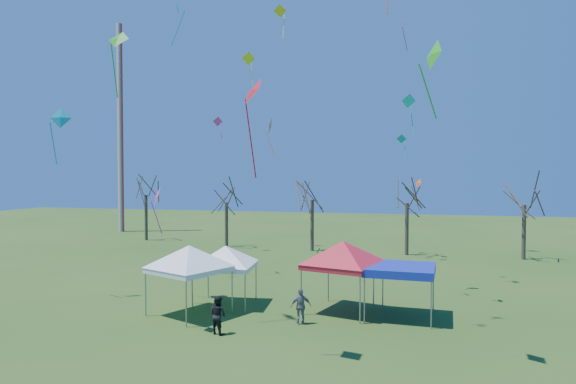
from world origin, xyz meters
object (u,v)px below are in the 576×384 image
Objects in this scene: tent_white_mid at (225,250)px; tree_3 at (407,184)px; tree_0 at (146,179)px; tent_blue at (400,270)px; tree_2 at (312,182)px; tree_1 at (226,186)px; person_dark at (218,315)px; person_grey at (301,306)px; tent_red at (343,246)px; tent_white_west at (189,250)px; radio_mast at (120,128)px; tree_4 at (525,185)px.

tree_3 is at bearing 65.62° from tent_white_mid.
tree_0 is 2.48× the size of tent_blue.
tree_2 is (18.48, -3.01, -0.20)m from tree_0.
tent_blue is at bearing -40.75° from tree_0.
tree_1 is 4.52× the size of person_dark.
tree_0 is at bearing 139.25° from tent_blue.
tree_0 reaches higher than tent_blue.
person_grey is (4.09, -22.51, -5.46)m from tree_2.
tree_0 is at bearing 164.82° from tree_1.
tent_blue is at bearing -6.99° from tent_red.
tent_white_west is 1.24× the size of tent_blue.
tent_white_mid is at bearing -69.00° from tree_1.
tree_1 is 26.45m from person_grey.
tent_white_mid is at bearing 64.52° from tent_white_west.
tree_2 is 2.40× the size of tent_blue.
tree_0 is at bearing 123.63° from tent_white_west.
tree_1 reaches higher than person_grey.
tent_white_west reaches higher than tent_white_mid.
radio_mast is at bearing 137.23° from tree_0.
tree_3 is at bearing 179.74° from tree_4.
tree_1 is 23.74m from tent_white_west.
radio_mast is 40.05m from tent_white_mid.
tree_2 is at bearing -66.79° from person_dark.
person_grey is at bearing -101.00° from tree_3.
tree_0 is 30.61m from tent_white_west.
tent_red is 2.73× the size of person_grey.
radio_mast is 2.96× the size of tree_0.
tree_3 is at bearing -7.08° from tree_0.
person_dark is at bearing -44.81° from tent_white_west.
tree_2 is at bearing -9.24° from tree_0.
tree_2 is 8.41m from tree_3.
tent_white_mid is (17.91, -23.13, -3.53)m from tree_0.
radio_mast is 46.51m from tent_blue.
tree_0 is 5.07× the size of person_grey.
radio_mast reaches higher than tree_4.
tree_1 is at bearing -28.48° from radio_mast.
person_grey is at bearing -79.71° from tree_2.
person_grey is (4.66, -2.38, -2.13)m from tent_white_mid.
tree_2 is 20.91m from tent_red.
tree_0 reaches higher than tent_red.
tent_white_mid reaches higher than tent_blue.
radio_mast is at bearing -31.29° from person_dark.
tree_3 is 24.35m from tent_white_west.
tree_2 is (8.40, -0.27, 0.50)m from tree_1.
tree_1 is at bearing 178.15° from tree_2.
person_dark is at bearing -106.99° from tree_3.
tent_white_west is (24.01, -31.96, -9.28)m from radio_mast.
tent_white_mid is (-8.97, -19.79, -3.12)m from tree_3.
person_dark is (-7.49, -24.52, -5.24)m from tree_3.
radio_mast is 3.31× the size of tree_1.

